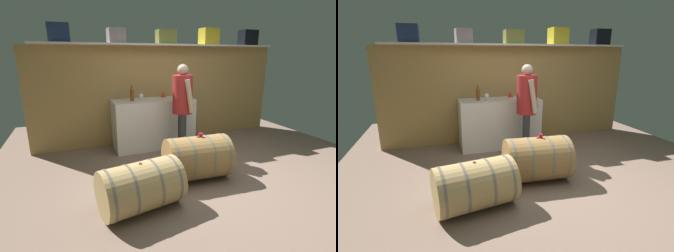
% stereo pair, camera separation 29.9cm
% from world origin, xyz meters
% --- Properties ---
extents(ground_plane, '(6.46, 7.63, 0.02)m').
position_xyz_m(ground_plane, '(0.00, 0.55, -0.01)').
color(ground_plane, '#866C5C').
extents(back_wall_panel, '(5.26, 0.10, 1.96)m').
position_xyz_m(back_wall_panel, '(0.00, 2.21, 0.98)').
color(back_wall_panel, '#AB844C').
rests_on(back_wall_panel, ground).
extents(high_shelf_board, '(4.84, 0.40, 0.03)m').
position_xyz_m(high_shelf_board, '(0.00, 2.06, 1.98)').
color(high_shelf_board, silver).
rests_on(high_shelf_board, back_wall_panel).
extents(toolcase_navy, '(0.35, 0.28, 0.31)m').
position_xyz_m(toolcase_navy, '(-1.91, 2.06, 2.15)').
color(toolcase_navy, navy).
rests_on(toolcase_navy, high_shelf_board).
extents(toolcase_grey, '(0.31, 0.30, 0.26)m').
position_xyz_m(toolcase_grey, '(-0.96, 2.06, 2.12)').
color(toolcase_grey, gray).
rests_on(toolcase_grey, high_shelf_board).
extents(toolcase_olive, '(0.37, 0.29, 0.26)m').
position_xyz_m(toolcase_olive, '(0.01, 2.06, 2.12)').
color(toolcase_olive, olive).
rests_on(toolcase_olive, high_shelf_board).
extents(toolcase_yellow, '(0.35, 0.30, 0.32)m').
position_xyz_m(toolcase_yellow, '(0.96, 2.06, 2.15)').
color(toolcase_yellow, gold).
rests_on(toolcase_yellow, high_shelf_board).
extents(toolcase_black, '(0.36, 0.30, 0.32)m').
position_xyz_m(toolcase_black, '(1.95, 2.06, 2.15)').
color(toolcase_black, black).
rests_on(toolcase_black, high_shelf_board).
extents(work_cabinet, '(1.57, 0.63, 0.96)m').
position_xyz_m(work_cabinet, '(-0.35, 1.84, 0.48)').
color(work_cabinet, white).
rests_on(work_cabinet, ground).
extents(wine_bottle_amber, '(0.07, 0.07, 0.28)m').
position_xyz_m(wine_bottle_amber, '(-0.77, 1.81, 1.08)').
color(wine_bottle_amber, brown).
rests_on(wine_bottle_amber, work_cabinet).
extents(wine_glass, '(0.09, 0.09, 0.14)m').
position_xyz_m(wine_glass, '(-0.61, 1.75, 1.05)').
color(wine_glass, white).
rests_on(wine_glass, work_cabinet).
extents(red_funnel, '(0.11, 0.11, 0.12)m').
position_xyz_m(red_funnel, '(-0.06, 2.02, 1.02)').
color(red_funnel, red).
rests_on(red_funnel, work_cabinet).
extents(wine_barrel_near, '(0.96, 0.70, 0.66)m').
position_xyz_m(wine_barrel_near, '(-0.18, 0.29, 0.33)').
color(wine_barrel_near, '#A37843').
rests_on(wine_barrel_near, ground).
extents(wine_barrel_far, '(1.03, 0.73, 0.60)m').
position_xyz_m(wine_barrel_far, '(-1.16, -0.17, 0.30)').
color(wine_barrel_far, tan).
rests_on(wine_barrel_far, ground).
extents(tasting_cup, '(0.06, 0.06, 0.05)m').
position_xyz_m(tasting_cup, '(-0.13, 0.29, 0.67)').
color(tasting_cup, red).
rests_on(tasting_cup, wine_barrel_near).
extents(winemaker_pouring, '(0.48, 0.53, 1.64)m').
position_xyz_m(winemaker_pouring, '(-0.02, 1.17, 1.01)').
color(winemaker_pouring, '#2C2E36').
rests_on(winemaker_pouring, ground).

